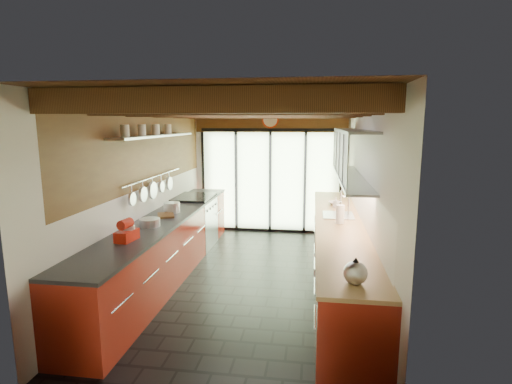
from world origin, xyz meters
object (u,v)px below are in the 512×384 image
stand_mixer (127,232)px  bowl (335,203)px  soap_bottle (336,203)px  paper_towel (340,214)px  kettle (355,271)px

stand_mixer → bowl: size_ratio=1.41×
stand_mixer → bowl: bearing=44.2°
soap_bottle → bowl: soap_bottle is taller
paper_towel → soap_bottle: size_ratio=1.86×
kettle → soap_bottle: 3.16m
stand_mixer → kettle: stand_mixer is taller
paper_towel → stand_mixer: bearing=-155.3°
stand_mixer → paper_towel: size_ratio=1.00×
soap_bottle → bowl: 0.23m
kettle → soap_bottle: kettle is taller
kettle → paper_towel: size_ratio=0.93×
kettle → paper_towel: bearing=90.0°
bowl → kettle: bearing=-90.0°
stand_mixer → kettle: size_ratio=1.08×
stand_mixer → paper_towel: 2.80m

